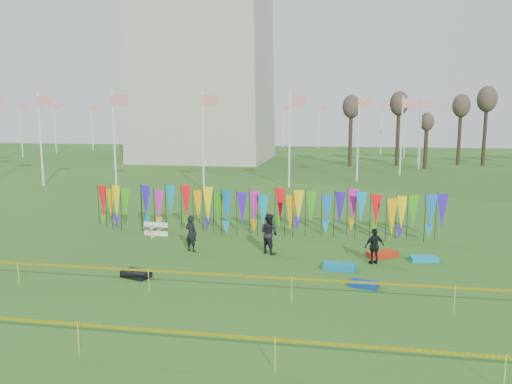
% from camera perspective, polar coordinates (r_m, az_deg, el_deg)
% --- Properties ---
extents(ground, '(160.00, 160.00, 0.00)m').
position_cam_1_polar(ground, '(19.86, -3.68, -9.25)').
color(ground, '#285618').
rests_on(ground, ground).
extents(flagpole_ring, '(57.40, 56.16, 8.00)m').
position_cam_1_polar(flagpole_ring, '(68.90, -5.70, 7.00)').
color(flagpole_ring, silver).
rests_on(flagpole_ring, ground).
extents(banner_row, '(18.64, 0.64, 2.33)m').
position_cam_1_polar(banner_row, '(25.89, 0.40, -1.65)').
color(banner_row, black).
rests_on(banner_row, ground).
extents(caution_tape_near, '(26.00, 0.02, 0.90)m').
position_cam_1_polar(caution_tape_near, '(17.29, -6.47, -9.36)').
color(caution_tape_near, yellow).
rests_on(caution_tape_near, ground).
extents(caution_tape_far, '(26.00, 0.02, 0.90)m').
position_cam_1_polar(caution_tape_far, '(13.28, -12.21, -15.29)').
color(caution_tape_far, yellow).
rests_on(caution_tape_far, ground).
extents(box_kite, '(0.66, 0.66, 0.73)m').
position_cam_1_polar(box_kite, '(26.10, -11.38, -4.17)').
color(box_kite, red).
rests_on(box_kite, ground).
extents(person_left, '(0.72, 0.62, 1.65)m').
position_cam_1_polar(person_left, '(22.88, -7.43, -4.73)').
color(person_left, black).
rests_on(person_left, ground).
extents(person_mid, '(1.04, 0.95, 1.82)m').
position_cam_1_polar(person_mid, '(22.37, 1.49, -4.74)').
color(person_mid, black).
rests_on(person_mid, ground).
extents(person_right, '(1.01, 0.84, 1.51)m').
position_cam_1_polar(person_right, '(21.39, 13.39, -6.05)').
color(person_right, black).
rests_on(person_right, ground).
extents(kite_bag_turquoise, '(1.34, 0.84, 0.25)m').
position_cam_1_polar(kite_bag_turquoise, '(20.50, 9.54, -8.41)').
color(kite_bag_turquoise, '#0C7CB5').
rests_on(kite_bag_turquoise, ground).
extents(kite_bag_blue, '(1.07, 0.73, 0.21)m').
position_cam_1_polar(kite_bag_blue, '(18.71, 12.28, -10.26)').
color(kite_bag_blue, '#0A33A7').
rests_on(kite_bag_blue, ground).
extents(kite_bag_red, '(1.44, 1.18, 0.24)m').
position_cam_1_polar(kite_bag_red, '(22.61, 14.22, -6.94)').
color(kite_bag_red, red).
rests_on(kite_bag_red, ground).
extents(kite_bag_black, '(1.23, 0.94, 0.25)m').
position_cam_1_polar(kite_bag_black, '(19.87, -13.54, -9.10)').
color(kite_bag_black, black).
rests_on(kite_bag_black, ground).
extents(kite_bag_teal, '(1.21, 0.74, 0.22)m').
position_cam_1_polar(kite_bag_teal, '(22.47, 18.64, -7.27)').
color(kite_bag_teal, '#0D93B9').
rests_on(kite_bag_teal, ground).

